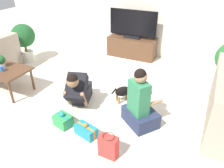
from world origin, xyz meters
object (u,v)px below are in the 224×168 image
Objects in this scene: coffee_table at (4,72)px; gift_box_a at (63,120)px; person_sitting at (140,105)px; mug at (2,69)px; dog at (126,91)px; gift_bag_a at (108,146)px; gift_box_b at (86,131)px; tabletop_plant at (1,61)px; tv at (133,26)px; tv_console at (132,47)px; person_kneeling at (78,89)px; potted_plant_corner_left at (24,38)px.

gift_box_a is at bearing -13.04° from coffee_table.
person_sitting is 2.61m from mug.
gift_bag_a is (0.29, -1.28, -0.06)m from dog.
gift_box_b is 1.65× the size of tabletop_plant.
tv is 3.20m from gift_box_b.
tabletop_plant reaches higher than gift_bag_a.
gift_box_a is at bearing 105.47° from dog.
gift_box_a is 0.93m from gift_bag_a.
tv_console is 1.57× the size of person_kneeling.
tv_console is 3.99× the size of gift_box_a.
tv_console is 0.56m from tv.
person_kneeling reaches higher than coffee_table.
coffee_table reaches higher than gift_box_b.
gift_box_b is at bearing 156.67° from gift_bag_a.
mug reaches higher than dog.
tv is 3.93× the size of gift_box_a.
person_sitting is at bearing -18.80° from person_kneeling.
mug is (-2.16, -0.73, 0.30)m from dog.
tv is 3.13m from mug.
person_sitting is 8.05× the size of mug.
tv is (0.00, 0.00, 0.56)m from tv_console.
person_sitting reaches higher than person_kneeling.
tabletop_plant is at bearing -122.48° from tv.
gift_box_a is at bearing 64.99° from person_sitting.
mug is (-1.98, 0.35, 0.44)m from gift_box_b.
gift_box_b is (-0.61, -0.58, -0.27)m from person_sitting.
dog is at bearing 102.63° from gift_bag_a.
tv_console is 3.42m from gift_bag_a.
person_sitting is 3.12× the size of gift_box_a.
potted_plant_corner_left is (-2.27, -1.41, 0.33)m from tv_console.
tv reaches higher than gift_box_a.
gift_box_a is at bearing -11.54° from mug.
tv is at bearing 57.52° from tabletop_plant.
tv is 2.52m from person_kneeling.
person_sitting reaches higher than coffee_table.
gift_bag_a is at bearing -73.97° from tv_console.
tabletop_plant reaches higher than gift_box_a.
person_kneeling is at bearing 36.28° from person_sitting.
tv_console reaches higher than dog.
person_sitting is at bearing 5.14° from mug.
gift_box_b is (2.03, -0.40, -0.34)m from coffee_table.
coffee_table is 2.78× the size of gift_bag_a.
gift_box_b is 0.52m from gift_bag_a.
coffee_table is at bearing -60.63° from potted_plant_corner_left.
potted_plant_corner_left is 1.34m from tabletop_plant.
potted_plant_corner_left is 2.74× the size of gift_bag_a.
gift_box_a is 1.39× the size of tabletop_plant.
dog is 1.10m from gift_box_b.
coffee_table reaches higher than gift_box_a.
tv reaches higher than gift_box_b.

